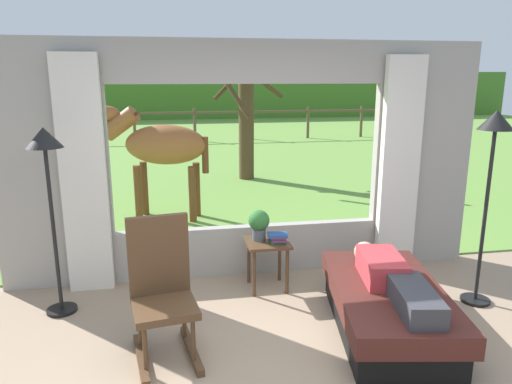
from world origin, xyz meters
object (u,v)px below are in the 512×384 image
(rocking_chair, at_px, (162,289))
(pasture_tree, at_px, (245,118))
(recliner_sofa, at_px, (387,307))
(side_table, at_px, (268,250))
(horse, at_px, (160,146))
(potted_plant, at_px, (259,223))
(floor_lamp_right, at_px, (493,150))
(reclining_person, at_px, (392,277))
(floor_lamp_left, at_px, (47,165))
(book_stack, at_px, (278,238))

(rocking_chair, distance_m, pasture_tree, 6.69)
(recliner_sofa, bearing_deg, pasture_tree, 102.02)
(side_table, xyz_separation_m, horse, (-1.10, 2.74, 0.73))
(potted_plant, relative_size, horse, 0.18)
(rocking_chair, height_order, floor_lamp_right, floor_lamp_right)
(reclining_person, xyz_separation_m, floor_lamp_left, (-2.88, 0.91, 0.89))
(floor_lamp_right, bearing_deg, pasture_tree, 102.52)
(reclining_person, distance_m, pasture_tree, 6.53)
(side_table, height_order, floor_lamp_left, floor_lamp_left)
(book_stack, height_order, pasture_tree, pasture_tree)
(floor_lamp_right, distance_m, horse, 4.61)
(floor_lamp_right, xyz_separation_m, horse, (-3.07, 3.41, -0.36))
(rocking_chair, bearing_deg, horse, 81.56)
(floor_lamp_right, bearing_deg, book_stack, 162.08)
(recliner_sofa, height_order, pasture_tree, pasture_tree)
(horse, bearing_deg, reclining_person, -137.97)
(recliner_sofa, bearing_deg, potted_plant, 140.73)
(horse, bearing_deg, floor_lamp_left, 177.16)
(potted_plant, distance_m, floor_lamp_right, 2.33)
(horse, bearing_deg, floor_lamp_right, -123.09)
(floor_lamp_left, bearing_deg, pasture_tree, 64.53)
(side_table, xyz_separation_m, floor_lamp_right, (1.97, -0.67, 1.09))
(rocking_chair, height_order, book_stack, rocking_chair)
(reclining_person, height_order, pasture_tree, pasture_tree)
(rocking_chair, xyz_separation_m, side_table, (1.06, 1.02, -0.12))
(potted_plant, height_order, pasture_tree, pasture_tree)
(pasture_tree, bearing_deg, horse, -122.91)
(rocking_chair, relative_size, horse, 0.62)
(side_table, distance_m, pasture_tree, 5.51)
(recliner_sofa, xyz_separation_m, floor_lamp_right, (1.12, 0.35, 1.30))
(rocking_chair, xyz_separation_m, floor_lamp_right, (3.03, 0.35, 0.97))
(side_table, xyz_separation_m, book_stack, (0.09, -0.06, 0.15))
(recliner_sofa, distance_m, floor_lamp_right, 1.75)
(recliner_sofa, bearing_deg, side_table, 139.80)
(reclining_person, relative_size, book_stack, 6.66)
(floor_lamp_left, bearing_deg, floor_lamp_right, -7.26)
(book_stack, xyz_separation_m, floor_lamp_right, (1.88, -0.61, 0.95))
(side_table, bearing_deg, book_stack, -33.72)
(potted_plant, relative_size, book_stack, 1.49)
(pasture_tree, bearing_deg, potted_plant, -97.49)
(potted_plant, bearing_deg, recliner_sofa, -49.24)
(book_stack, bearing_deg, floor_lamp_left, -177.34)
(floor_lamp_right, relative_size, pasture_tree, 0.67)
(recliner_sofa, relative_size, rocking_chair, 1.63)
(rocking_chair, bearing_deg, potted_plant, 38.82)
(recliner_sofa, distance_m, pasture_tree, 6.53)
(side_table, bearing_deg, floor_lamp_right, -18.76)
(reclining_person, distance_m, side_table, 1.37)
(potted_plant, xyz_separation_m, floor_lamp_left, (-1.95, -0.22, 0.71))
(floor_lamp_left, relative_size, floor_lamp_right, 0.93)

